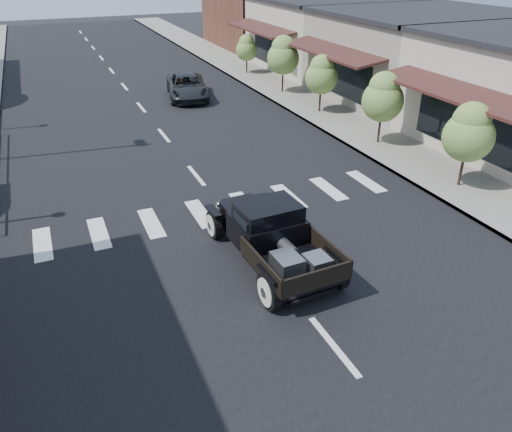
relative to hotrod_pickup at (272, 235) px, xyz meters
name	(u,v)px	position (x,y,z in m)	size (l,w,h in m)	color
ground	(275,274)	(-0.15, -0.55, -0.86)	(120.00, 120.00, 0.00)	black
road	(149,118)	(-0.15, 14.45, -0.85)	(14.00, 80.00, 0.02)	black
road_markings	(175,150)	(-0.15, 9.45, -0.86)	(12.00, 60.00, 0.06)	silver
sidewalk_right	(298,99)	(8.35, 14.45, -0.79)	(3.00, 80.00, 0.15)	gray
storefront_mid	(419,57)	(14.85, 12.45, 1.39)	(10.00, 9.00, 4.50)	#A79E8C
storefront_far	(335,34)	(14.85, 21.45, 1.39)	(10.00, 9.00, 4.50)	#BFB4A1
far_building_right	(280,3)	(15.35, 31.45, 2.64)	(11.00, 10.00, 7.00)	brown
small_tree_a	(466,147)	(8.15, 1.68, 0.73)	(1.73, 1.73, 2.89)	olive
small_tree_b	(382,109)	(8.15, 6.54, 0.75)	(1.75, 1.75, 2.92)	olive
small_tree_c	(321,84)	(8.15, 11.68, 0.66)	(1.65, 1.65, 2.74)	olive
small_tree_d	(283,65)	(8.15, 16.08, 0.82)	(1.83, 1.83, 3.06)	olive
small_tree_e	(247,54)	(8.15, 21.61, 0.48)	(1.43, 1.43, 2.38)	olive
hotrod_pickup	(272,235)	(0.00, 0.00, 0.00)	(2.32, 4.96, 1.72)	black
second_car	(187,87)	(2.74, 17.35, -0.21)	(2.14, 4.65, 1.29)	black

